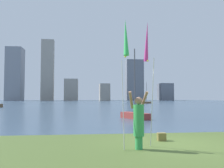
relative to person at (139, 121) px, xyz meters
The scene contains 13 objects.
ground 51.77m from the person, 88.35° to the left, with size 120.00×138.00×0.12m.
person is the anchor object (origin of this frame).
kite_flag_left 2.50m from the person, 139.62° to the right, with size 0.16×0.98×3.99m.
kite_flag_right 2.72m from the person, 56.43° to the left, with size 0.16×1.08×4.24m.
bag 1.93m from the person, 49.02° to the left, with size 0.30×0.22×0.29m.
sailboat_0 53.07m from the person, 75.09° to the left, with size 2.81×2.59×5.23m.
sailboat_7 10.55m from the person, 78.77° to the left, with size 1.85×2.88×5.28m.
skyline_tower_0 107.28m from the person, 107.53° to the left, with size 6.58×7.56×23.16m.
skyline_tower_1 103.85m from the person, 100.13° to the left, with size 5.37×3.28×27.08m.
skyline_tower_2 100.84m from the person, 94.35° to the left, with size 5.87×6.50×9.51m.
skyline_tower_3 100.20m from the person, 85.93° to the left, with size 4.43×7.93×7.47m.
skyline_tower_4 104.12m from the person, 78.31° to the left, with size 7.81×5.69×18.67m.
skyline_tower_5 107.22m from the person, 70.62° to the left, with size 5.93×6.89×7.88m.
Camera 1 is at (-3.18, -8.24, 1.63)m, focal length 38.66 mm.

